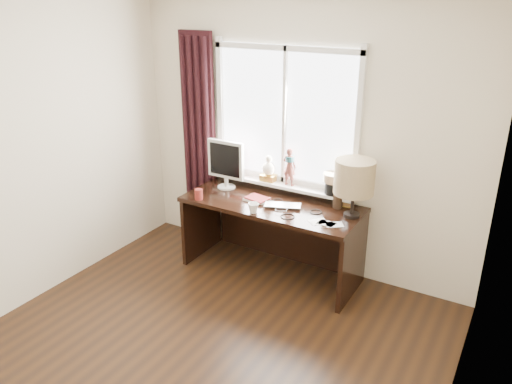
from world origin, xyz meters
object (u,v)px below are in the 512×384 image
Objects in this scene: laptop at (283,206)px; red_cup at (199,194)px; monitor at (226,162)px; mug at (253,208)px; desk at (276,222)px; table_lamp at (354,178)px.

red_cup reaches higher than laptop.
laptop is 0.68× the size of monitor.
mug is at bearing -0.74° from red_cup.
red_cup is 0.80m from desk.
monitor reaches higher than laptop.
monitor is (-0.72, 0.15, 0.26)m from laptop.
table_lamp is at bearing -1.07° from desk.
mug is (-0.17, -0.25, 0.04)m from laptop.
mug is at bearing -146.23° from laptop.
laptop is 0.82m from red_cup.
desk is 3.47× the size of monitor.
laptop is 0.30m from mug.
desk is at bearing -1.52° from monitor.
red_cup is at bearing -165.63° from table_lamp.
desk is (0.64, 0.37, -0.29)m from red_cup.
mug is at bearing -155.13° from table_lamp.
laptop is 3.29× the size of red_cup.
monitor reaches higher than desk.
desk is 0.97m from table_lamp.
table_lamp is (0.62, 0.12, 0.35)m from laptop.
mug reaches higher than desk.
red_cup is 0.21× the size of monitor.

